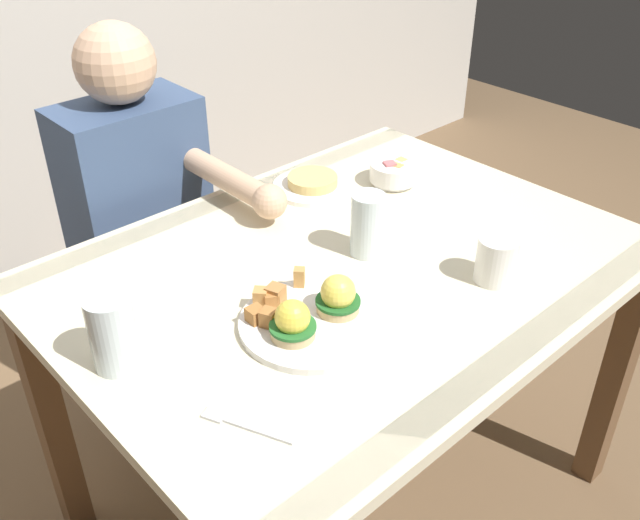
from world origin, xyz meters
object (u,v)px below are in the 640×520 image
dining_table (347,303)px  coffee_mug (497,258)px  fork (242,424)px  diner_person (146,217)px  water_glass_near (369,228)px  side_plate (313,184)px  fruit_bowl (394,172)px  eggs_benedict_plate (311,315)px  water_glass_far (113,336)px

dining_table → coffee_mug: coffee_mug is taller
fork → diner_person: size_ratio=0.13×
coffee_mug → diner_person: 0.91m
coffee_mug → water_glass_near: (-0.12, 0.24, 0.01)m
coffee_mug → side_plate: (-0.00, 0.54, -0.04)m
diner_person → coffee_mug: bearing=-70.0°
fork → fruit_bowl: bearing=27.1°
eggs_benedict_plate → fruit_bowl: 0.61m
fork → side_plate: (0.61, 0.51, 0.01)m
coffee_mug → diner_person: diner_person is taller
fork → diner_person: bearing=69.4°
eggs_benedict_plate → fork: (-0.24, -0.11, -0.02)m
dining_table → water_glass_far: (-0.51, 0.04, 0.17)m
water_glass_near → dining_table: bearing=176.9°
dining_table → water_glass_near: size_ratio=8.72×
eggs_benedict_plate → coffee_mug: (0.37, -0.14, 0.03)m
eggs_benedict_plate → fruit_bowl: bearing=28.3°
coffee_mug → water_glass_near: water_glass_near is taller
dining_table → water_glass_far: water_glass_far is taller
eggs_benedict_plate → diner_person: (0.06, 0.71, -0.11)m
water_glass_far → eggs_benedict_plate: bearing=-24.9°
fruit_bowl → diner_person: (-0.48, 0.42, -0.12)m
eggs_benedict_plate → side_plate: (0.37, 0.40, -0.01)m
fork → side_plate: 0.80m
fork → water_glass_far: 0.27m
fruit_bowl → eggs_benedict_plate: bearing=-151.7°
eggs_benedict_plate → water_glass_far: size_ratio=1.94×
dining_table → water_glass_near: bearing=-3.1°
fork → eggs_benedict_plate: bearing=24.4°
fork → water_glass_far: water_glass_far is taller
fruit_bowl → water_glass_near: (-0.28, -0.19, 0.03)m
eggs_benedict_plate → dining_table: bearing=28.2°
water_glass_far → diner_person: size_ratio=0.12×
diner_person → water_glass_near: bearing=-72.3°
dining_table → side_plate: side_plate is taller
fruit_bowl → coffee_mug: 0.46m
dining_table → fruit_bowl: 0.41m
eggs_benedict_plate → side_plate: bearing=47.6°
fruit_bowl → fork: 0.88m
dining_table → diner_person: (-0.14, 0.60, 0.02)m
fruit_bowl → water_glass_near: water_glass_near is taller
dining_table → side_plate: bearing=60.4°
water_glass_near → eggs_benedict_plate: bearing=-157.7°
water_glass_near → water_glass_far: size_ratio=0.99×
water_glass_far → diner_person: bearing=56.3°
dining_table → fruit_bowl: bearing=28.3°
coffee_mug → diner_person: (-0.31, 0.84, -0.14)m
fruit_bowl → coffee_mug: size_ratio=1.08×
diner_person → fork: bearing=-110.6°
side_plate → dining_table: bearing=-119.6°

